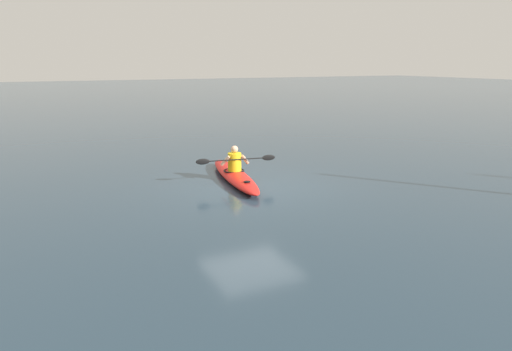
{
  "coord_description": "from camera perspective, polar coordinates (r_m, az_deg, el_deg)",
  "views": [
    {
      "loc": [
        5.4,
        11.23,
        3.39
      ],
      "look_at": [
        0.81,
        1.97,
        0.85
      ],
      "focal_mm": 32.55,
      "sensor_mm": 36.0,
      "label": 1
    }
  ],
  "objects": [
    {
      "name": "ground_plane",
      "position": [
        12.92,
        -0.67,
        -1.4
      ],
      "size": [
        160.0,
        160.0,
        0.0
      ],
      "primitive_type": "plane",
      "color": "#283D4C"
    },
    {
      "name": "kayak",
      "position": [
        13.62,
        -2.65,
        0.03
      ],
      "size": [
        1.38,
        4.47,
        0.29
      ],
      "color": "red",
      "rests_on": "ground"
    },
    {
      "name": "kayaker",
      "position": [
        13.48,
        -2.63,
        1.86
      ],
      "size": [
        2.33,
        0.6,
        0.74
      ],
      "color": "yellow",
      "rests_on": "kayak"
    }
  ]
}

